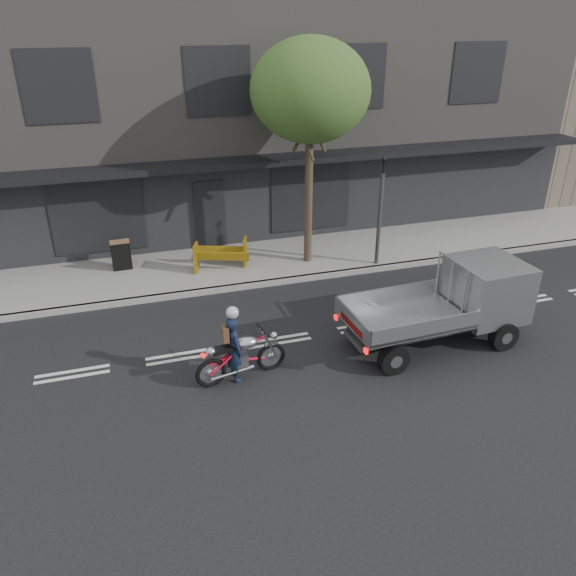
{
  "coord_description": "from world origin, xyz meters",
  "views": [
    {
      "loc": [
        -3.28,
        -11.34,
        7.25
      ],
      "look_at": [
        0.4,
        0.5,
        1.16
      ],
      "focal_mm": 35.0,
      "sensor_mm": 36.0,
      "label": 1
    }
  ],
  "objects_px": {
    "traffic_light_pole": "(380,218)",
    "flatbed_ute": "(472,294)",
    "motorcycle": "(241,356)",
    "sandwich_board": "(122,258)",
    "construction_barrier": "(222,257)",
    "rider": "(234,349)",
    "street_tree": "(310,91)"
  },
  "relations": [
    {
      "from": "rider",
      "to": "motorcycle",
      "type": "bearing_deg",
      "value": -99.65
    },
    {
      "from": "motorcycle",
      "to": "rider",
      "type": "relative_size",
      "value": 1.38
    },
    {
      "from": "rider",
      "to": "flatbed_ute",
      "type": "relative_size",
      "value": 0.34
    },
    {
      "from": "rider",
      "to": "traffic_light_pole",
      "type": "bearing_deg",
      "value": -60.22
    },
    {
      "from": "motorcycle",
      "to": "sandwich_board",
      "type": "relative_size",
      "value": 2.3
    },
    {
      "from": "street_tree",
      "to": "construction_barrier",
      "type": "relative_size",
      "value": 4.13
    },
    {
      "from": "traffic_light_pole",
      "to": "flatbed_ute",
      "type": "relative_size",
      "value": 0.78
    },
    {
      "from": "street_tree",
      "to": "rider",
      "type": "bearing_deg",
      "value": -123.22
    },
    {
      "from": "motorcycle",
      "to": "sandwich_board",
      "type": "height_order",
      "value": "motorcycle"
    },
    {
      "from": "rider",
      "to": "sandwich_board",
      "type": "bearing_deg",
      "value": 8.87
    },
    {
      "from": "flatbed_ute",
      "to": "rider",
      "type": "bearing_deg",
      "value": 178.1
    },
    {
      "from": "construction_barrier",
      "to": "flatbed_ute",
      "type": "bearing_deg",
      "value": -46.52
    },
    {
      "from": "traffic_light_pole",
      "to": "flatbed_ute",
      "type": "distance_m",
      "value": 4.55
    },
    {
      "from": "rider",
      "to": "construction_barrier",
      "type": "relative_size",
      "value": 0.93
    },
    {
      "from": "street_tree",
      "to": "construction_barrier",
      "type": "distance_m",
      "value": 5.42
    },
    {
      "from": "motorcycle",
      "to": "sandwich_board",
      "type": "distance_m",
      "value": 6.67
    },
    {
      "from": "motorcycle",
      "to": "construction_barrier",
      "type": "distance_m",
      "value": 5.44
    },
    {
      "from": "traffic_light_pole",
      "to": "motorcycle",
      "type": "xyz_separation_m",
      "value": [
        -5.4,
        -4.57,
        -1.09
      ]
    },
    {
      "from": "rider",
      "to": "construction_barrier",
      "type": "distance_m",
      "value": 5.46
    },
    {
      "from": "traffic_light_pole",
      "to": "rider",
      "type": "xyz_separation_m",
      "value": [
        -5.55,
        -4.57,
        -0.89
      ]
    },
    {
      "from": "flatbed_ute",
      "to": "street_tree",
      "type": "bearing_deg",
      "value": 110.93
    },
    {
      "from": "street_tree",
      "to": "flatbed_ute",
      "type": "bearing_deg",
      "value": -66.57
    },
    {
      "from": "motorcycle",
      "to": "rider",
      "type": "bearing_deg",
      "value": 170.35
    },
    {
      "from": "street_tree",
      "to": "construction_barrier",
      "type": "bearing_deg",
      "value": -179.61
    },
    {
      "from": "traffic_light_pole",
      "to": "rider",
      "type": "bearing_deg",
      "value": -140.53
    },
    {
      "from": "street_tree",
      "to": "flatbed_ute",
      "type": "distance_m",
      "value": 7.15
    },
    {
      "from": "sandwich_board",
      "to": "traffic_light_pole",
      "type": "bearing_deg",
      "value": -13.77
    },
    {
      "from": "street_tree",
      "to": "sandwich_board",
      "type": "height_order",
      "value": "street_tree"
    },
    {
      "from": "flatbed_ute",
      "to": "sandwich_board",
      "type": "relative_size",
      "value": 4.87
    },
    {
      "from": "street_tree",
      "to": "rider",
      "type": "height_order",
      "value": "street_tree"
    },
    {
      "from": "sandwich_board",
      "to": "rider",
      "type": "bearing_deg",
      "value": -72.64
    },
    {
      "from": "street_tree",
      "to": "rider",
      "type": "distance_m",
      "value": 7.9
    }
  ]
}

